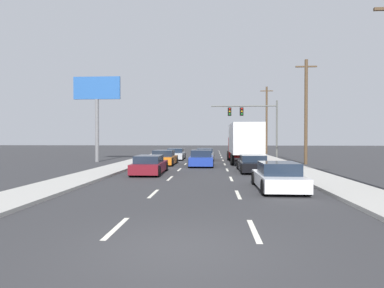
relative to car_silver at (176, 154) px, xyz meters
name	(u,v)px	position (x,y,z in m)	size (l,w,h in m)	color
ground_plane	(206,161)	(3.26, -2.47, -0.55)	(140.00, 140.00, 0.00)	#333335
sidewalk_right	(284,165)	(9.71, -7.47, -0.48)	(2.40, 80.00, 0.14)	#B2AFA8
sidewalk_left	(127,164)	(-3.19, -7.47, -0.48)	(2.40, 80.00, 0.14)	#B2AFA8
lane_markings	(206,162)	(3.26, -3.48, -0.54)	(3.54, 57.00, 0.01)	silver
car_silver	(176,154)	(0.00, 0.00, 0.00)	(1.92, 4.37, 1.18)	#B7BABF
car_orange	(164,158)	(-0.19, -6.89, 0.01)	(2.01, 4.10, 1.25)	orange
car_maroon	(150,165)	(-0.04, -13.74, 0.00)	(1.89, 4.59, 1.17)	maroon
car_gray	(205,155)	(3.10, -0.90, 0.01)	(1.93, 4.19, 1.23)	slate
car_blue	(201,159)	(3.02, -7.97, 0.04)	(1.97, 4.16, 1.31)	#1E389E
box_truck	(244,141)	(6.72, -4.71, 1.49)	(2.68, 8.96, 3.49)	white
car_black	(253,164)	(6.62, -12.00, -0.02)	(1.89, 4.41, 1.12)	black
car_white	(278,177)	(6.79, -19.65, 0.00)	(1.90, 4.04, 1.20)	white
traffic_signal_mast	(249,116)	(8.15, 4.12, 4.31)	(7.73, 0.69, 6.64)	#595B56
utility_pole_mid	(306,110)	(11.94, -5.49, 4.09)	(1.80, 0.28, 9.01)	brown
utility_pole_far	(267,119)	(11.61, 13.05, 4.41)	(1.80, 0.28, 9.64)	brown
roadside_billboard	(97,100)	(-7.08, -3.84, 5.32)	(4.49, 0.36, 8.09)	slate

